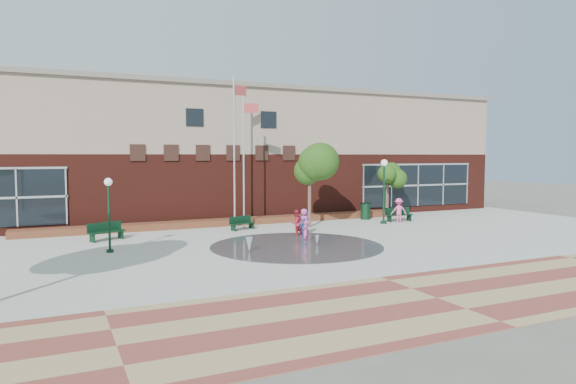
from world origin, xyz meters
name	(u,v)px	position (x,y,z in m)	size (l,w,h in m)	color
ground	(327,258)	(0.00, 0.00, 0.00)	(120.00, 120.00, 0.00)	#666056
plaza_concrete	(288,243)	(0.00, 4.00, 0.00)	(46.00, 18.00, 0.01)	#A8A8A0
paver_band	(437,298)	(0.00, -7.00, 0.00)	(46.00, 6.00, 0.01)	brown
splash_pad	(297,246)	(0.00, 3.00, 0.00)	(8.40, 8.40, 0.01)	#383A3D
library_building	(211,152)	(0.00, 17.48, 4.64)	(44.40, 10.40, 9.20)	#4B1A13
flower_bed	(238,225)	(0.00, 11.60, 0.00)	(26.00, 1.20, 0.40)	maroon
flagpole_left	(235,144)	(-0.57, 10.44, 5.11)	(1.02, 0.45, 9.18)	silver
flagpole_right	(244,155)	(-0.17, 9.84, 4.46)	(0.92, 0.45, 7.98)	silver
lamp_left	(109,206)	(-8.42, 5.17, 2.12)	(0.36, 0.36, 3.42)	black
lamp_right	(384,184)	(8.69, 8.04, 2.59)	(0.44, 0.44, 4.17)	black
bench_left	(107,235)	(-8.23, 8.67, 0.31)	(1.96, 1.25, 0.96)	black
bench_mid	(242,226)	(-0.55, 9.28, 0.27)	(1.70, 0.96, 0.82)	black
bench_right	(399,217)	(10.32, 8.55, 0.30)	(1.89, 0.62, 0.94)	black
trash_can	(365,211)	(8.87, 10.42, 0.60)	(0.72, 0.72, 1.17)	black
tree_mid	(310,168)	(3.63, 8.67, 3.64)	(2.96, 2.96, 5.00)	#4F362C
tree_small_right	(387,174)	(10.82, 10.63, 3.11)	(2.49, 2.49, 4.26)	#4F362C
water_jet_a	(249,252)	(-2.62, 2.57, 0.00)	(0.34, 0.34, 0.67)	white
water_jet_b	(317,245)	(1.07, 2.89, 0.00)	(0.21, 0.21, 0.46)	white
child_splash	(305,232)	(0.90, 3.83, 0.57)	(0.41, 0.27, 1.13)	#E656A9
adult_red	(296,223)	(1.38, 5.92, 0.73)	(0.71, 0.55, 1.46)	#AC2035
adult_pink	(304,222)	(1.99, 6.16, 0.73)	(0.72, 0.47, 1.46)	#C44BA0
child_blue	(304,227)	(1.70, 5.58, 0.51)	(0.59, 0.25, 1.01)	#2E62B0
person_bench	(399,211)	(9.94, 8.11, 0.81)	(1.04, 0.60, 1.61)	#E14F8F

